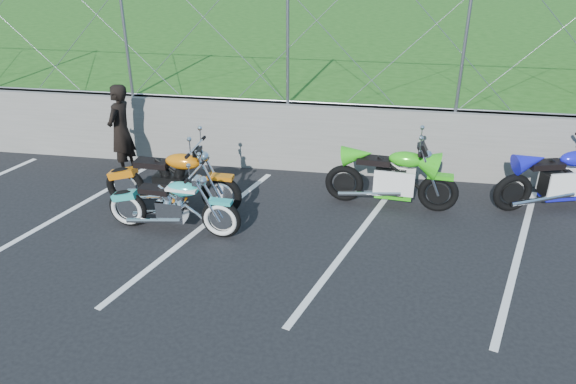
% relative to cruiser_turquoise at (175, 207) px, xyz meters
% --- Properties ---
extents(ground, '(90.00, 90.00, 0.00)m').
position_rel_cruiser_turquoise_xyz_m(ground, '(0.34, -0.86, -0.43)').
color(ground, black).
rests_on(ground, ground).
extents(retaining_wall, '(30.00, 0.22, 1.30)m').
position_rel_cruiser_turquoise_xyz_m(retaining_wall, '(0.34, 2.64, 0.22)').
color(retaining_wall, slate).
rests_on(retaining_wall, ground).
extents(grass_field, '(30.00, 20.00, 1.30)m').
position_rel_cruiser_turquoise_xyz_m(grass_field, '(0.34, 12.64, 0.22)').
color(grass_field, '#215316').
rests_on(grass_field, ground).
extents(chain_link_fence, '(28.00, 0.03, 2.00)m').
position_rel_cruiser_turquoise_xyz_m(chain_link_fence, '(0.34, 2.64, 1.87)').
color(chain_link_fence, gray).
rests_on(chain_link_fence, retaining_wall).
extents(parking_lines, '(18.29, 4.31, 0.01)m').
position_rel_cruiser_turquoise_xyz_m(parking_lines, '(1.54, 0.14, -0.43)').
color(parking_lines, silver).
rests_on(parking_lines, ground).
extents(cruiser_turquoise, '(2.16, 0.68, 1.07)m').
position_rel_cruiser_turquoise_xyz_m(cruiser_turquoise, '(0.00, 0.00, 0.00)').
color(cruiser_turquoise, black).
rests_on(cruiser_turquoise, ground).
extents(naked_orange, '(2.36, 0.80, 1.18)m').
position_rel_cruiser_turquoise_xyz_m(naked_orange, '(-0.25, 0.69, 0.07)').
color(naked_orange, black).
rests_on(naked_orange, ground).
extents(sportbike_green, '(2.22, 0.79, 1.15)m').
position_rel_cruiser_turquoise_xyz_m(sportbike_green, '(3.30, 1.38, 0.06)').
color(sportbike_green, black).
rests_on(sportbike_green, ground).
extents(sportbike_blue, '(2.18, 0.88, 1.16)m').
position_rel_cruiser_turquoise_xyz_m(sportbike_blue, '(6.04, 1.75, 0.07)').
color(sportbike_blue, black).
rests_on(sportbike_blue, ground).
extents(person_standing, '(0.48, 0.67, 1.73)m').
position_rel_cruiser_turquoise_xyz_m(person_standing, '(-1.66, 1.93, 0.43)').
color(person_standing, black).
rests_on(person_standing, ground).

